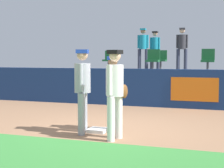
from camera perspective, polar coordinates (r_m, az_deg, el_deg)
name	(u,v)px	position (r m, az deg, el deg)	size (l,w,h in m)	color
ground_plane	(99,130)	(7.83, -2.22, -7.74)	(60.00, 60.00, 0.00)	#936B4C
grass_foreground_strip	(45,160)	(5.69, -11.24, -12.47)	(18.00, 2.80, 0.01)	#388438
first_base	(98,130)	(7.63, -2.44, -7.76)	(0.40, 0.40, 0.08)	white
player_fielder_home	(115,88)	(6.78, 0.57, -0.72)	(0.42, 0.54, 1.80)	white
player_runner_visitor	(83,85)	(7.37, -4.97, -0.20)	(0.42, 0.50, 1.83)	#9EA3AD
player_coach_visitor	(113,88)	(7.60, 0.15, -0.67)	(0.36, 0.47, 1.68)	#9EA3AD
field_wall	(142,88)	(11.61, 5.06, -0.59)	(18.00, 0.26, 1.28)	navy
bleacher_platform	(157,84)	(14.12, 7.50, -0.01)	(18.00, 4.80, 1.13)	#59595E
seat_front_center	(153,59)	(12.96, 6.90, 4.20)	(0.48, 0.44, 0.84)	#4C4C51
seat_back_center	(161,59)	(14.73, 8.21, 4.21)	(0.47, 0.44, 0.84)	#4C4C51
seat_back_left	(109,59)	(15.34, -0.50, 4.26)	(0.45, 0.44, 0.84)	#4C4C51
seat_front_right	(208,59)	(12.70, 15.78, 4.06)	(0.46, 0.44, 0.84)	#4C4C51
spectator_hooded	(182,45)	(15.34, 11.66, 6.35)	(0.51, 0.37, 1.82)	#33384C
spectator_capped	(143,46)	(15.78, 5.22, 6.44)	(0.52, 0.36, 1.86)	#33384C
spectator_casual	(155,47)	(15.99, 7.22, 6.15)	(0.48, 0.36, 1.74)	#33384C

